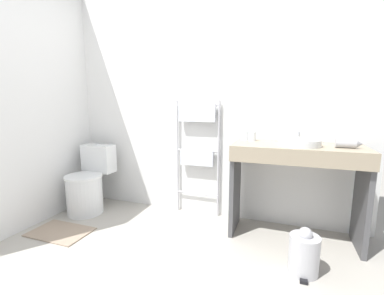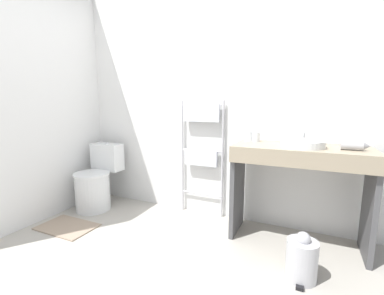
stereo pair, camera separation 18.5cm
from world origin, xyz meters
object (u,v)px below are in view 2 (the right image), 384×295
sink_basin (303,143)px  hair_dryer (353,145)px  towel_radiator (201,141)px  toilet (97,182)px  cup_near_edge (256,137)px  trash_bin (302,259)px  cup_near_wall (249,136)px

sink_basin → hair_dryer: (0.36, 0.02, 0.01)m
towel_radiator → hair_dryer: (1.36, -0.21, 0.07)m
toilet → towel_radiator: size_ratio=0.60×
toilet → sink_basin: 2.27m
cup_near_edge → trash_bin: size_ratio=0.26×
cup_near_wall → trash_bin: size_ratio=0.26×
toilet → trash_bin: toilet is taller
cup_near_wall → hair_dryer: size_ratio=0.46×
towel_radiator → trash_bin: (1.06, -0.72, -0.68)m
towel_radiator → sink_basin: bearing=-12.9°
sink_basin → cup_near_wall: bearing=158.4°
sink_basin → trash_bin: size_ratio=1.00×
toilet → cup_near_edge: cup_near_edge is taller
sink_basin → cup_near_edge: cup_near_edge is taller
towel_radiator → sink_basin: 1.03m
cup_near_edge → trash_bin: (0.47, -0.66, -0.76)m
hair_dryer → sink_basin: bearing=-177.3°
cup_near_wall → trash_bin: (0.55, -0.68, -0.76)m
cup_near_wall → cup_near_edge: size_ratio=1.03×
cup_near_wall → cup_near_edge: 0.08m
toilet → sink_basin: sink_basin is taller
cup_near_wall → trash_bin: cup_near_wall is taller
toilet → cup_near_wall: 1.83m
sink_basin → towel_radiator: bearing=167.1°
hair_dryer → trash_bin: 0.95m
towel_radiator → hair_dryer: 1.38m
hair_dryer → trash_bin: (-0.30, -0.51, -0.75)m
toilet → hair_dryer: (2.55, 0.13, 0.59)m
cup_near_wall → hair_dryer: 0.87m
cup_near_edge → trash_bin: 1.11m
towel_radiator → trash_bin: towel_radiator is taller
cup_near_edge → towel_radiator: bearing=174.4°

